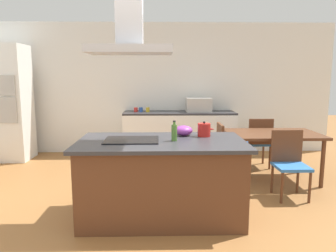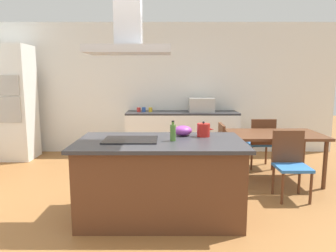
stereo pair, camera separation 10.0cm
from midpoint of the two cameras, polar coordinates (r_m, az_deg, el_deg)
name	(u,v)px [view 1 (the left image)]	position (r m, az deg, el deg)	size (l,w,h in m)	color
ground	(161,176)	(5.25, -1.78, -8.95)	(16.00, 16.00, 0.00)	#936033
wall_back	(161,89)	(6.75, -1.75, 6.71)	(7.20, 0.10, 2.70)	white
kitchen_island	(161,179)	(3.68, -1.97, -9.42)	(1.88, 1.05, 0.90)	#59331E
cooktop	(132,140)	(3.59, -7.32, -2.51)	(0.60, 0.44, 0.01)	black
tea_kettle	(204,130)	(3.81, 5.77, -0.68)	(0.20, 0.15, 0.18)	#B21E19
olive_oil_bottle	(174,132)	(3.53, 0.32, -1.15)	(0.06, 0.06, 0.23)	#47722D
mixing_bowl	(184,130)	(3.85, 2.06, -0.81)	(0.22, 0.22, 0.12)	purple
back_counter	(179,134)	(6.49, 1.59, -1.38)	(2.24, 0.62, 0.90)	white
countertop_microwave	(199,105)	(6.44, 5.06, 3.81)	(0.50, 0.38, 0.28)	#B2AFAA
coffee_mug_red	(136,110)	(6.43, -6.23, 2.93)	(0.08, 0.08, 0.09)	red
coffee_mug_blue	(141,110)	(6.44, -5.32, 2.96)	(0.08, 0.08, 0.09)	#2D56B2
coffee_mug_yellow	(148,110)	(6.42, -4.11, 2.95)	(0.08, 0.08, 0.09)	gold
wall_oven_stack	(9,103)	(6.83, -26.95, 3.68)	(0.70, 0.66, 2.20)	white
dining_table	(272,138)	(5.15, 17.68, -2.08)	(1.40, 0.90, 0.75)	#59331E
chair_facing_island	(289,159)	(4.57, 20.29, -5.61)	(0.42, 0.42, 0.89)	#2D6BB7
chair_at_left_end	(213,148)	(4.96, 7.51, -4.01)	(0.42, 0.42, 0.89)	#2D6BB7
chair_facing_back_wall	(259,140)	(5.80, 15.47, -2.37)	(0.42, 0.42, 0.89)	#2D6BB7
range_hood	(130,30)	(3.55, -7.72, 16.78)	(0.90, 0.55, 0.78)	#ADADB2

